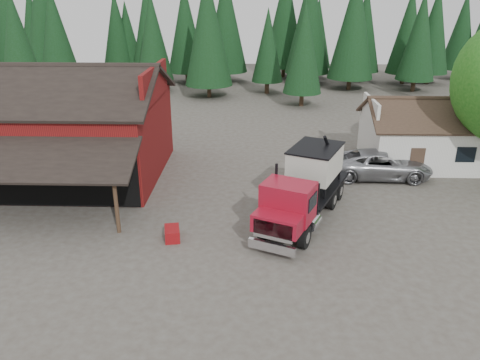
{
  "coord_description": "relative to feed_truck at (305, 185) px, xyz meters",
  "views": [
    {
      "loc": [
        1.08,
        -18.38,
        11.25
      ],
      "look_at": [
        0.37,
        4.8,
        1.8
      ],
      "focal_mm": 35.0,
      "sensor_mm": 36.0,
      "label": 1
    }
  ],
  "objects": [
    {
      "name": "feed_truck",
      "position": [
        0.0,
        0.0,
        0.0
      ],
      "size": [
        5.83,
        9.15,
        4.05
      ],
      "rotation": [
        0.0,
        0.0,
        -0.42
      ],
      "color": "black",
      "rests_on": "ground"
    },
    {
      "name": "near_pine_b",
      "position": [
        2.22,
        25.98,
        4.0
      ],
      "size": [
        3.96,
        3.96,
        10.4
      ],
      "color": "#382619",
      "rests_on": "ground"
    },
    {
      "name": "ground",
      "position": [
        -3.78,
        -4.02,
        -1.89
      ],
      "size": [
        120.0,
        120.0,
        0.0
      ],
      "primitive_type": "plane",
      "color": "#484138",
      "rests_on": "ground"
    },
    {
      "name": "near_pine_a",
      "position": [
        -25.78,
        23.98,
        4.5
      ],
      "size": [
        4.4,
        4.4,
        11.4
      ],
      "color": "#382619",
      "rests_on": "ground"
    },
    {
      "name": "near_pine_d",
      "position": [
        -7.78,
        29.98,
        5.5
      ],
      "size": [
        5.28,
        5.28,
        13.4
      ],
      "color": "#382619",
      "rests_on": "ground"
    },
    {
      "name": "conifer_backdrop",
      "position": [
        -3.78,
        37.98,
        -1.89
      ],
      "size": [
        76.0,
        16.0,
        16.0
      ],
      "primitive_type": null,
      "color": "black",
      "rests_on": "ground"
    },
    {
      "name": "farmhouse",
      "position": [
        9.22,
        8.97,
        -0.22
      ],
      "size": [
        8.6,
        6.42,
        4.65
      ],
      "color": "silver",
      "rests_on": "ground"
    },
    {
      "name": "silver_car",
      "position": [
        5.48,
        5.98,
        -1.01
      ],
      "size": [
        6.41,
        3.07,
        1.76
      ],
      "primitive_type": "imported",
      "rotation": [
        0.0,
        0.0,
        1.55
      ],
      "color": "#9B9CA2",
      "rests_on": "ground"
    },
    {
      "name": "equip_box",
      "position": [
        -6.6,
        -2.53,
        -1.59
      ],
      "size": [
        0.9,
        1.22,
        0.6
      ],
      "primitive_type": "cube",
      "rotation": [
        0.0,
        0.0,
        0.2
      ],
      "color": "maroon",
      "rests_on": "ground"
    },
    {
      "name": "red_barn",
      "position": [
        -14.78,
        5.88,
        0.8
      ],
      "size": [
        12.8,
        13.63,
        7.18
      ],
      "color": "maroon",
      "rests_on": "ground"
    }
  ]
}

